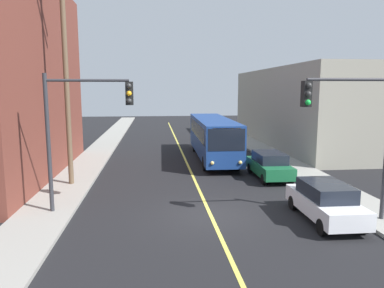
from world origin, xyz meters
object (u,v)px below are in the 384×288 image
(parked_car_white, at_px, (325,201))
(traffic_signal_right_corner, at_px, (353,119))
(parked_car_green, at_px, (269,165))
(city_bus, at_px, (213,136))
(traffic_signal_left_corner, at_px, (84,117))
(utility_pole_near, at_px, (66,67))

(parked_car_white, distance_m, traffic_signal_right_corner, 3.57)
(parked_car_white, relative_size, parked_car_green, 1.00)
(city_bus, bearing_deg, traffic_signal_right_corner, -77.49)
(parked_car_white, distance_m, traffic_signal_left_corner, 10.85)
(utility_pole_near, distance_m, traffic_signal_left_corner, 5.59)
(parked_car_white, xyz_separation_m, traffic_signal_right_corner, (0.74, -0.43, 3.46))
(traffic_signal_left_corner, xyz_separation_m, traffic_signal_right_corner, (10.82, -2.44, 0.00))
(parked_car_green, height_order, traffic_signal_right_corner, traffic_signal_right_corner)
(traffic_signal_left_corner, bearing_deg, utility_pole_near, 110.08)
(utility_pole_near, bearing_deg, city_bus, 37.86)
(parked_car_white, height_order, utility_pole_near, utility_pole_near)
(city_bus, relative_size, parked_car_white, 2.76)
(city_bus, height_order, parked_car_green, city_bus)
(parked_car_green, bearing_deg, city_bus, 110.29)
(parked_car_white, distance_m, utility_pole_near, 14.82)
(parked_car_white, bearing_deg, traffic_signal_left_corner, 168.71)
(parked_car_green, distance_m, traffic_signal_left_corner, 11.93)
(parked_car_green, height_order, traffic_signal_left_corner, traffic_signal_left_corner)
(city_bus, relative_size, traffic_signal_left_corner, 2.03)
(parked_car_green, relative_size, traffic_signal_left_corner, 0.73)
(city_bus, relative_size, traffic_signal_right_corner, 2.03)
(traffic_signal_left_corner, distance_m, traffic_signal_right_corner, 11.09)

